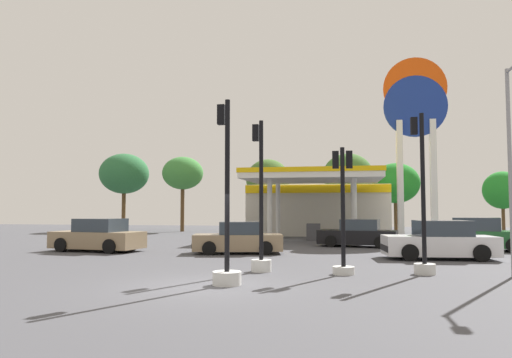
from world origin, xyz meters
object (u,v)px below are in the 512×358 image
car_1 (439,242)px  tree_4 (396,183)px  traffic_signal_1 (226,238)px  tree_1 (183,174)px  traffic_signal_0 (423,224)px  tree_0 (124,174)px  car_4 (238,239)px  tree_5 (503,190)px  car_0 (98,236)px  station_pole_sign (416,122)px  traffic_signal_3 (343,223)px  car_3 (480,235)px  tree_2 (268,180)px  corner_streetlamp (512,149)px  traffic_signal_2 (261,228)px  tree_3 (348,175)px  car_2 (358,234)px

car_1 → tree_4: tree_4 is taller
traffic_signal_1 → tree_1: size_ratio=0.75×
traffic_signal_0 → tree_1: tree_1 is taller
traffic_signal_0 → tree_0: 35.73m
car_4 → tree_4: 23.26m
car_1 → tree_5: 24.11m
car_0 → tree_5: (25.11, 21.28, 2.91)m
station_pole_sign → tree_0: size_ratio=1.70×
station_pole_sign → traffic_signal_3: (-4.97, -18.47, -6.45)m
car_3 → tree_2: 22.23m
corner_streetlamp → tree_1: bearing=126.9°
traffic_signal_2 → tree_3: (3.14, 26.68, 3.58)m
car_1 → car_2: size_ratio=1.04×
traffic_signal_2 → tree_5: tree_5 is taller
car_4 → tree_4: tree_4 is taller
traffic_signal_1 → traffic_signal_2: bearing=81.4°
station_pole_sign → corner_streetlamp: size_ratio=1.94×
traffic_signal_2 → tree_1: 29.13m
traffic_signal_0 → traffic_signal_3: (-2.53, -0.46, 0.02)m
car_1 → tree_0: bearing=138.6°
car_3 → traffic_signal_1: traffic_signal_1 is taller
tree_1 → station_pole_sign: bearing=-22.3°
tree_5 → car_3: bearing=-110.3°
car_4 → tree_0: bearing=127.4°
traffic_signal_1 → tree_4: size_ratio=0.85×
car_4 → tree_5: (18.03, 21.14, 2.97)m
car_0 → traffic_signal_0: (14.47, -5.77, 0.88)m
traffic_signal_3 → tree_0: (-20.80, 27.24, 3.83)m
station_pole_sign → tree_5: size_ratio=2.41×
tree_1 → tree_4: bearing=2.6°
car_0 → traffic_signal_3: size_ratio=1.16×
tree_0 → corner_streetlamp: size_ratio=1.14×
car_1 → tree_4: (0.56, 21.93, 3.57)m
car_4 → traffic_signal_3: 8.07m
tree_2 → tree_4: (11.27, -0.06, -0.42)m
car_4 → tree_4: bearing=66.0°
car_2 → tree_4: size_ratio=0.74×
tree_2 → corner_streetlamp: bearing=-66.4°
car_3 → car_4: 12.26m
tree_4 → tree_5: bearing=1.0°
traffic_signal_0 → corner_streetlamp: corner_streetlamp is taller
traffic_signal_3 → tree_3: size_ratio=0.59×
car_3 → tree_2: size_ratio=0.74×
station_pole_sign → car_1: station_pole_sign is taller
traffic_signal_1 → tree_2: tree_2 is taller
car_1 → tree_5: bearing=67.3°
tree_5 → car_4: bearing=-130.5°
car_4 → traffic_signal_2: (2.13, -6.18, 0.79)m
car_4 → traffic_signal_2: size_ratio=0.87×
traffic_signal_0 → tree_2: bearing=109.1°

